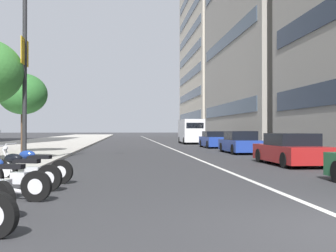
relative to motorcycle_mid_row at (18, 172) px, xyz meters
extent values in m
cube|color=#B2ADA3|center=(25.20, 5.65, -0.37)|extent=(160.00, 10.38, 0.15)
cube|color=silver|center=(30.20, -6.23, -0.44)|extent=(110.00, 0.16, 0.01)
cylinder|color=black|center=(-3.35, -0.55, -0.12)|extent=(0.49, 0.58, 0.64)
cylinder|color=silver|center=(-3.35, -0.55, -0.12)|extent=(0.30, 0.33, 0.32)
cylinder|color=black|center=(-1.70, -0.78, -0.12)|extent=(0.27, 0.65, 0.64)
cylinder|color=silver|center=(-1.70, -0.78, -0.12)|extent=(0.20, 0.34, 0.32)
cube|color=silver|center=(-1.51, -0.02, -0.14)|extent=(0.34, 0.43, 0.28)
cube|color=black|center=(-1.55, -0.19, 0.28)|extent=(0.37, 0.67, 0.10)
cylinder|color=silver|center=(-1.44, -0.32, -0.25)|extent=(0.25, 0.69, 0.16)
cylinder|color=black|center=(-0.22, -0.78, -0.12)|extent=(0.29, 0.65, 0.64)
cylinder|color=silver|center=(-0.22, -0.78, -0.12)|extent=(0.21, 0.34, 0.32)
cube|color=silver|center=(-0.01, -0.04, -0.14)|extent=(0.35, 0.44, 0.28)
cube|color=black|center=(-0.06, -0.21, 0.28)|extent=(0.38, 0.68, 0.10)
ellipsoid|color=black|center=(0.03, 0.12, 0.34)|extent=(0.35, 0.51, 0.24)
cylinder|color=silver|center=(0.05, -0.35, -0.25)|extent=(0.27, 0.68, 0.16)
cylinder|color=black|center=(1.50, 0.71, -0.11)|extent=(0.27, 0.67, 0.66)
cylinder|color=silver|center=(1.50, 0.71, -0.11)|extent=(0.20, 0.35, 0.33)
cylinder|color=black|center=(1.14, -0.85, -0.11)|extent=(0.27, 0.67, 0.66)
cylinder|color=silver|center=(1.14, -0.85, -0.11)|extent=(0.20, 0.35, 0.33)
cube|color=silver|center=(1.32, -0.07, -0.13)|extent=(0.34, 0.43, 0.28)
cube|color=black|center=(1.28, -0.25, 0.29)|extent=(0.36, 0.67, 0.10)
ellipsoid|color=navy|center=(1.36, 0.09, 0.35)|extent=(0.34, 0.50, 0.24)
cylinder|color=silver|center=(1.42, 0.64, 0.20)|extent=(0.11, 0.32, 0.64)
cylinder|color=silver|center=(1.55, 0.61, 0.20)|extent=(0.11, 0.32, 0.64)
cylinder|color=silver|center=(1.47, 0.55, 0.65)|extent=(0.59, 0.17, 0.04)
sphere|color=silver|center=(1.51, 0.72, 0.53)|extent=(0.14, 0.14, 0.14)
cylinder|color=silver|center=(1.40, -0.38, -0.24)|extent=(0.24, 0.69, 0.16)
cube|color=maroon|center=(6.42, -9.52, 0.05)|extent=(4.49, 1.83, 0.68)
cube|color=black|center=(6.28, -9.52, 0.64)|extent=(2.21, 1.67, 0.51)
cylinder|color=black|center=(7.89, -8.69, -0.13)|extent=(0.62, 0.23, 0.62)
cylinder|color=black|center=(7.90, -10.32, -0.13)|extent=(0.62, 0.23, 0.62)
cylinder|color=black|center=(4.94, -8.72, -0.13)|extent=(0.62, 0.23, 0.62)
cylinder|color=black|center=(4.95, -10.35, -0.13)|extent=(0.62, 0.23, 0.62)
cube|color=navy|center=(15.15, -9.81, 0.05)|extent=(4.50, 1.77, 0.69)
cube|color=black|center=(15.04, -9.81, 0.67)|extent=(2.12, 1.62, 0.56)
cylinder|color=black|center=(16.63, -9.02, -0.13)|extent=(0.62, 0.22, 0.62)
cylinder|color=black|center=(16.63, -10.61, -0.13)|extent=(0.62, 0.22, 0.62)
cylinder|color=black|center=(13.67, -9.01, -0.13)|extent=(0.62, 0.22, 0.62)
cylinder|color=black|center=(13.66, -10.60, -0.13)|extent=(0.62, 0.22, 0.62)
cube|color=navy|center=(23.07, -9.92, 0.09)|extent=(4.14, 1.89, 0.75)
cube|color=black|center=(23.10, -9.92, 0.69)|extent=(2.06, 1.72, 0.45)
cylinder|color=black|center=(24.42, -9.06, -0.13)|extent=(0.62, 0.23, 0.62)
cylinder|color=black|center=(24.44, -10.74, -0.13)|extent=(0.62, 0.23, 0.62)
cylinder|color=black|center=(21.70, -9.10, -0.13)|extent=(0.62, 0.23, 0.62)
cylinder|color=black|center=(21.72, -10.78, -0.13)|extent=(0.62, 0.23, 0.62)
cube|color=silver|center=(32.82, -9.49, 0.93)|extent=(5.81, 2.12, 2.31)
cube|color=black|center=(29.95, -9.45, 1.44)|extent=(0.06, 1.71, 0.56)
cylinder|color=black|center=(34.80, -8.59, -0.08)|extent=(0.72, 0.27, 0.72)
cylinder|color=black|center=(34.77, -10.43, -0.08)|extent=(0.72, 0.27, 0.72)
cylinder|color=black|center=(30.86, -8.54, -0.08)|extent=(0.72, 0.27, 0.72)
cylinder|color=black|center=(30.84, -10.38, -0.08)|extent=(0.72, 0.27, 0.72)
cylinder|color=#232326|center=(7.27, 1.54, 3.86)|extent=(0.18, 0.18, 8.31)
cube|color=gold|center=(6.92, 1.54, 4.27)|extent=(0.56, 0.03, 1.10)
cube|color=gold|center=(7.62, 1.54, 4.27)|extent=(0.56, 0.03, 1.10)
cylinder|color=#473323|center=(14.83, 3.41, 0.90)|extent=(0.22, 0.22, 2.37)
ellipsoid|color=#2D6B2D|center=(14.83, 3.41, 3.15)|extent=(2.85, 2.85, 2.42)
cube|color=#384756|center=(39.48, -14.88, 3.50)|extent=(24.21, 0.08, 1.50)
cube|color=#384756|center=(39.48, -14.88, 11.96)|extent=(24.21, 0.08, 1.50)
cube|color=beige|center=(69.05, -23.45, 24.65)|extent=(28.17, 17.06, 50.18)
cube|color=#384756|center=(69.05, -14.88, 3.57)|extent=(25.35, 0.08, 1.50)
cube|color=#384756|center=(69.05, -14.88, 7.50)|extent=(25.35, 0.08, 1.50)
cube|color=#384756|center=(69.05, -14.88, 11.42)|extent=(25.35, 0.08, 1.50)
cube|color=#384756|center=(69.05, -14.88, 15.34)|extent=(25.35, 0.08, 1.50)
cube|color=#384756|center=(69.05, -14.88, 19.27)|extent=(25.35, 0.08, 1.50)
cube|color=#384756|center=(69.05, -14.88, 23.19)|extent=(25.35, 0.08, 1.50)
camera|label=1|loc=(-10.54, -2.60, 1.05)|focal=44.67mm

